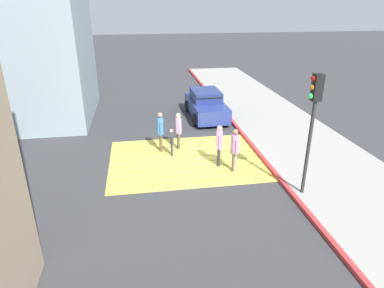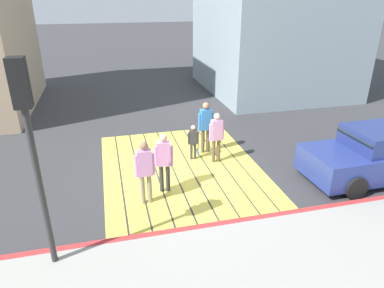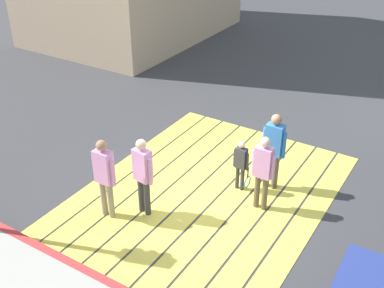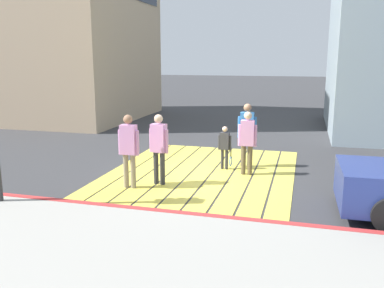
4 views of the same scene
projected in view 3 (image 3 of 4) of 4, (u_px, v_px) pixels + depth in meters
The scene contains 8 objects.
ground_plane at pixel (207, 193), 10.63m from camera, with size 120.00×120.00×0.00m, color #38383A.
crosswalk_stripes at pixel (207, 193), 10.63m from camera, with size 6.40×4.90×0.01m.
curb_painted at pixel (111, 285), 8.21m from camera, with size 0.16×40.00×0.13m, color #BC3333.
pedestrian_adult_lead at pixel (274, 146), 10.31m from camera, with size 0.24×0.53×1.82m.
pedestrian_adult_trailing at pixel (143, 172), 9.54m from camera, with size 0.27×0.51×1.74m.
pedestrian_adult_side at pixel (104, 173), 9.45m from camera, with size 0.23×0.52×1.78m.
pedestrian_teen_behind at pixel (263, 168), 9.69m from camera, with size 0.23×0.50×1.70m.
pedestrian_child_with_racket at pixel (241, 163), 10.43m from camera, with size 0.28×0.38×1.22m.
Camera 3 is at (-7.52, -4.29, 6.27)m, focal length 45.05 mm.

